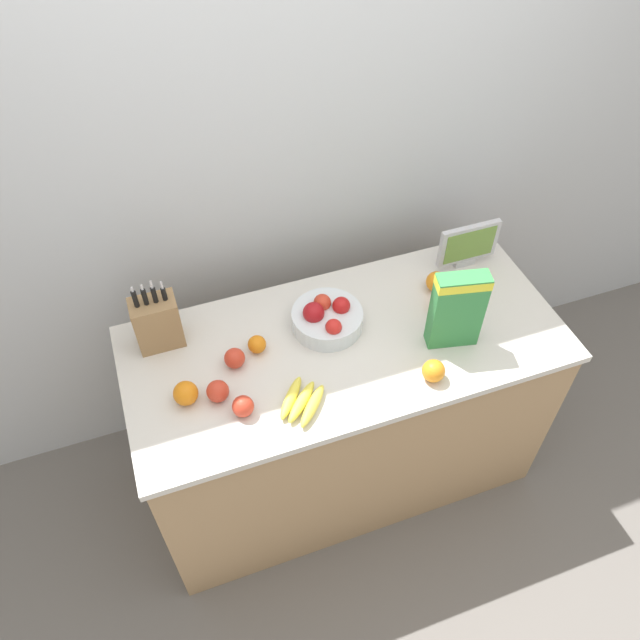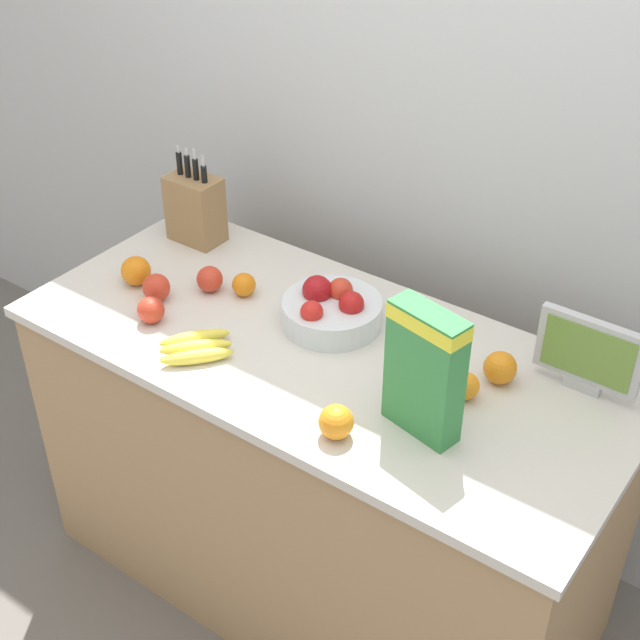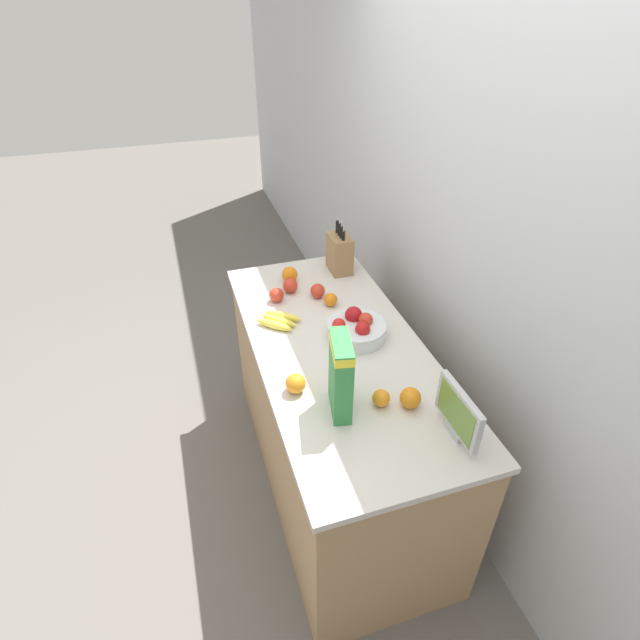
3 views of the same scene
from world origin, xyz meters
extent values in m
plane|color=slate|center=(0.00, 0.00, 0.00)|extent=(14.00, 14.00, 0.00)
cube|color=silver|center=(0.00, 0.59, 1.30)|extent=(9.00, 0.06, 2.60)
cube|color=tan|center=(0.00, 0.00, 0.45)|extent=(1.64, 0.72, 0.91)
cube|color=beige|center=(0.00, 0.00, 0.92)|extent=(1.67, 0.75, 0.03)
cube|color=#937047|center=(-0.65, 0.23, 1.04)|extent=(0.17, 0.11, 0.21)
cylinder|color=black|center=(-0.70, 0.23, 1.19)|extent=(0.02, 0.02, 0.07)
cube|color=silver|center=(-0.70, 0.23, 1.23)|extent=(0.01, 0.00, 0.02)
cylinder|color=black|center=(-0.67, 0.23, 1.18)|extent=(0.02, 0.02, 0.07)
cube|color=silver|center=(-0.67, 0.23, 1.23)|extent=(0.01, 0.00, 0.03)
cylinder|color=black|center=(-0.64, 0.23, 1.18)|extent=(0.02, 0.02, 0.07)
cube|color=silver|center=(-0.64, 0.23, 1.23)|extent=(0.01, 0.00, 0.04)
cylinder|color=black|center=(-0.60, 0.23, 1.18)|extent=(0.02, 0.02, 0.05)
cube|color=silver|center=(-0.60, 0.23, 1.22)|extent=(0.01, 0.00, 0.04)
cube|color=#B7B7BC|center=(0.63, 0.23, 0.95)|extent=(0.09, 0.03, 0.03)
cube|color=#B7B7BC|center=(0.63, 0.23, 1.06)|extent=(0.26, 0.02, 0.18)
cube|color=olive|center=(0.63, 0.22, 1.06)|extent=(0.22, 0.00, 0.14)
cube|color=#338442|center=(0.37, -0.13, 1.10)|extent=(0.20, 0.11, 0.33)
cube|color=yellow|center=(0.37, -0.13, 1.24)|extent=(0.20, 0.11, 0.04)
cylinder|color=silver|center=(-0.04, 0.10, 0.97)|extent=(0.27, 0.27, 0.07)
sphere|color=red|center=(0.02, 0.11, 1.02)|extent=(0.07, 0.07, 0.07)
sphere|color=red|center=(-0.04, 0.15, 1.02)|extent=(0.07, 0.07, 0.07)
sphere|color=#A31419|center=(-0.09, 0.11, 1.02)|extent=(0.08, 0.08, 0.08)
sphere|color=red|center=(-0.04, 0.02, 1.02)|extent=(0.06, 0.06, 0.06)
ellipsoid|color=yellow|center=(-0.22, -0.25, 0.96)|extent=(0.15, 0.17, 0.04)
ellipsoid|color=yellow|center=(-0.25, -0.22, 0.96)|extent=(0.16, 0.16, 0.04)
ellipsoid|color=yellow|center=(-0.28, -0.19, 0.96)|extent=(0.15, 0.17, 0.04)
sphere|color=red|center=(-0.45, -0.18, 0.98)|extent=(0.08, 0.08, 0.08)
sphere|color=red|center=(-0.42, 0.03, 0.98)|extent=(0.08, 0.08, 0.08)
sphere|color=red|center=(-0.51, -0.09, 0.98)|extent=(0.08, 0.08, 0.08)
sphere|color=orange|center=(-0.62, -0.07, 0.98)|extent=(0.09, 0.09, 0.09)
sphere|color=orange|center=(0.41, 0.03, 0.97)|extent=(0.07, 0.07, 0.07)
sphere|color=orange|center=(0.45, 0.14, 0.98)|extent=(0.08, 0.08, 0.08)
sphere|color=orange|center=(0.23, -0.26, 0.98)|extent=(0.08, 0.08, 0.08)
sphere|color=orange|center=(-0.33, 0.07, 0.97)|extent=(0.07, 0.07, 0.07)
camera|label=1|loc=(-0.61, -1.40, 2.74)|focal=35.00mm
camera|label=2|loc=(1.10, -1.54, 2.34)|focal=50.00mm
camera|label=3|loc=(1.68, -0.62, 2.35)|focal=28.00mm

